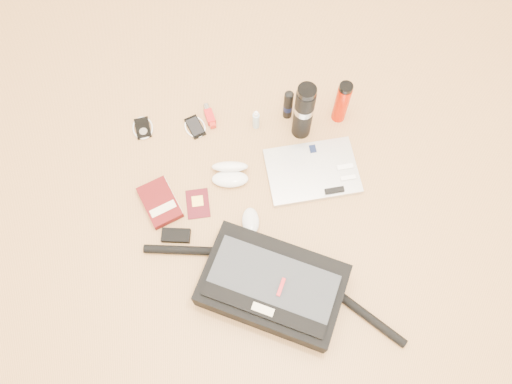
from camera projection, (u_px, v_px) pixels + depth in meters
ground at (253, 223)px, 1.94m from camera, size 4.00×4.00×0.00m
messenger_bag at (272, 286)px, 1.78m from camera, size 0.93×0.51×0.14m
laptop at (313, 171)px, 2.01m from camera, size 0.38×0.28×0.03m
book at (160, 202)px, 1.95m from camera, size 0.19×0.22×0.03m
passport at (198, 204)px, 1.97m from camera, size 0.10×0.13×0.01m
mouse at (251, 221)px, 1.92m from camera, size 0.07×0.12×0.04m
sunglasses_case at (230, 173)px, 1.99m from camera, size 0.15×0.13×0.08m
ipod at (143, 128)px, 2.10m from camera, size 0.10×0.11×0.01m
phone at (195, 127)px, 2.10m from camera, size 0.11×0.12×0.01m
inhaler at (210, 116)px, 2.11m from camera, size 0.05×0.12×0.03m
spray_bottle at (256, 120)px, 2.06m from camera, size 0.04×0.04×0.11m
aerosol_can at (288, 105)px, 2.05m from camera, size 0.05×0.05×0.16m
thermos_black at (304, 111)px, 1.96m from camera, size 0.10×0.10×0.30m
thermos_red at (342, 102)px, 2.02m from camera, size 0.07×0.07×0.22m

